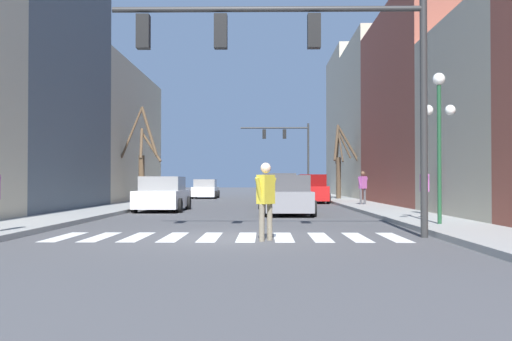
{
  "coord_description": "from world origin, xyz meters",
  "views": [
    {
      "loc": [
        0.89,
        -14.42,
        1.37
      ],
      "look_at": [
        0.28,
        28.38,
        2.15
      ],
      "focal_mm": 42.0,
      "sensor_mm": 36.0,
      "label": 1
    }
  ],
  "objects_px": {
    "traffic_signal_near": "(304,54)",
    "traffic_signal_far": "(289,144)",
    "pedestrian_on_right_sidewalk": "(363,185)",
    "pedestrian_crossing_street": "(424,186)",
    "street_tree_left_far": "(143,160)",
    "car_driving_away_lane": "(301,188)",
    "pedestrian_near_right_corner": "(266,195)",
    "car_parked_right_far": "(312,190)",
    "street_lamp_right_corner": "(439,117)",
    "car_parked_right_near": "(205,189)",
    "car_parked_right_mid": "(163,195)",
    "street_tree_left_near": "(340,162)",
    "car_driving_toward_lane": "(288,196)",
    "car_parked_left_near": "(279,192)"
  },
  "relations": [
    {
      "from": "pedestrian_on_right_sidewalk",
      "to": "street_lamp_right_corner",
      "type": "bearing_deg",
      "value": -129.56
    },
    {
      "from": "traffic_signal_near",
      "to": "pedestrian_near_right_corner",
      "type": "height_order",
      "value": "traffic_signal_near"
    },
    {
      "from": "pedestrian_crossing_street",
      "to": "street_tree_left_far",
      "type": "relative_size",
      "value": 0.31
    },
    {
      "from": "street_lamp_right_corner",
      "to": "pedestrian_near_right_corner",
      "type": "xyz_separation_m",
      "value": [
        -5.01,
        -3.5,
        -2.17
      ]
    },
    {
      "from": "traffic_signal_near",
      "to": "car_driving_away_lane",
      "type": "distance_m",
      "value": 35.08
    },
    {
      "from": "car_parked_right_mid",
      "to": "street_tree_left_far",
      "type": "xyz_separation_m",
      "value": [
        -2.4,
        7.15,
        1.86
      ]
    },
    {
      "from": "car_driving_toward_lane",
      "to": "pedestrian_near_right_corner",
      "type": "distance_m",
      "value": 10.85
    },
    {
      "from": "car_parked_left_near",
      "to": "car_parked_right_mid",
      "type": "bearing_deg",
      "value": 123.35
    },
    {
      "from": "traffic_signal_near",
      "to": "pedestrian_crossing_street",
      "type": "height_order",
      "value": "traffic_signal_near"
    },
    {
      "from": "car_driving_away_lane",
      "to": "traffic_signal_far",
      "type": "bearing_deg",
      "value": 11.19
    },
    {
      "from": "car_parked_left_near",
      "to": "street_tree_left_far",
      "type": "height_order",
      "value": "street_tree_left_far"
    },
    {
      "from": "street_lamp_right_corner",
      "to": "car_parked_right_near",
      "type": "height_order",
      "value": "street_lamp_right_corner"
    },
    {
      "from": "pedestrian_near_right_corner",
      "to": "pedestrian_on_right_sidewalk",
      "type": "distance_m",
      "value": 18.98
    },
    {
      "from": "car_driving_away_lane",
      "to": "street_tree_left_far",
      "type": "relative_size",
      "value": 0.75
    },
    {
      "from": "pedestrian_on_right_sidewalk",
      "to": "street_tree_left_near",
      "type": "relative_size",
      "value": 0.33
    },
    {
      "from": "car_parked_right_near",
      "to": "car_parked_right_far",
      "type": "bearing_deg",
      "value": -141.93
    },
    {
      "from": "pedestrian_on_right_sidewalk",
      "to": "street_tree_left_far",
      "type": "distance_m",
      "value": 12.74
    },
    {
      "from": "car_parked_right_mid",
      "to": "pedestrian_crossing_street",
      "type": "relative_size",
      "value": 2.75
    },
    {
      "from": "pedestrian_on_right_sidewalk",
      "to": "traffic_signal_far",
      "type": "bearing_deg",
      "value": 59.36
    },
    {
      "from": "street_lamp_right_corner",
      "to": "traffic_signal_far",
      "type": "bearing_deg",
      "value": 94.47
    },
    {
      "from": "traffic_signal_near",
      "to": "car_driving_away_lane",
      "type": "xyz_separation_m",
      "value": [
        2.02,
        34.82,
        -3.72
      ]
    },
    {
      "from": "car_parked_right_mid",
      "to": "pedestrian_crossing_street",
      "type": "bearing_deg",
      "value": -115.35
    },
    {
      "from": "pedestrian_crossing_street",
      "to": "street_tree_left_near",
      "type": "height_order",
      "value": "street_tree_left_near"
    },
    {
      "from": "car_parked_right_near",
      "to": "car_parked_right_far",
      "type": "xyz_separation_m",
      "value": [
        7.78,
        -9.93,
        0.11
      ]
    },
    {
      "from": "car_parked_right_far",
      "to": "street_tree_left_far",
      "type": "distance_m",
      "value": 10.82
    },
    {
      "from": "pedestrian_on_right_sidewalk",
      "to": "street_tree_left_near",
      "type": "distance_m",
      "value": 10.7
    },
    {
      "from": "car_parked_right_mid",
      "to": "car_parked_right_far",
      "type": "bearing_deg",
      "value": -36.19
    },
    {
      "from": "car_driving_toward_lane",
      "to": "pedestrian_crossing_street",
      "type": "xyz_separation_m",
      "value": [
        5.04,
        -2.07,
        0.44
      ]
    },
    {
      "from": "street_lamp_right_corner",
      "to": "street_tree_left_far",
      "type": "xyz_separation_m",
      "value": [
        -12.15,
        17.46,
        -0.63
      ]
    },
    {
      "from": "car_driving_away_lane",
      "to": "pedestrian_near_right_corner",
      "type": "distance_m",
      "value": 35.84
    },
    {
      "from": "traffic_signal_near",
      "to": "traffic_signal_far",
      "type": "bearing_deg",
      "value": 88.17
    },
    {
      "from": "pedestrian_on_right_sidewalk",
      "to": "car_parked_right_mid",
      "type": "bearing_deg",
      "value": 165.26
    },
    {
      "from": "street_lamp_right_corner",
      "to": "car_driving_toward_lane",
      "type": "distance_m",
      "value": 8.72
    },
    {
      "from": "street_tree_left_far",
      "to": "pedestrian_on_right_sidewalk",
      "type": "bearing_deg",
      "value": -12.42
    },
    {
      "from": "traffic_signal_near",
      "to": "traffic_signal_far",
      "type": "xyz_separation_m",
      "value": [
        1.24,
        38.75,
        0.2
      ]
    },
    {
      "from": "street_tree_left_near",
      "to": "pedestrian_near_right_corner",
      "type": "bearing_deg",
      "value": -100.5
    },
    {
      "from": "car_parked_left_near",
      "to": "car_parked_right_far",
      "type": "bearing_deg",
      "value": -18.03
    },
    {
      "from": "traffic_signal_far",
      "to": "pedestrian_on_right_sidewalk",
      "type": "xyz_separation_m",
      "value": [
        3.04,
        -21.4,
        -3.52
      ]
    },
    {
      "from": "traffic_signal_far",
      "to": "car_parked_right_mid",
      "type": "relative_size",
      "value": 1.35
    },
    {
      "from": "car_driving_away_lane",
      "to": "car_parked_right_mid",
      "type": "relative_size",
      "value": 0.87
    },
    {
      "from": "car_parked_right_far",
      "to": "pedestrian_near_right_corner",
      "type": "bearing_deg",
      "value": 173.02
    },
    {
      "from": "car_driving_away_lane",
      "to": "pedestrian_on_right_sidewalk",
      "type": "bearing_deg",
      "value": -172.62
    },
    {
      "from": "pedestrian_crossing_street",
      "to": "street_tree_left_far",
      "type": "bearing_deg",
      "value": 43.75
    },
    {
      "from": "traffic_signal_near",
      "to": "street_tree_left_near",
      "type": "distance_m",
      "value": 28.33
    },
    {
      "from": "traffic_signal_near",
      "to": "car_driving_away_lane",
      "type": "bearing_deg",
      "value": 86.69
    },
    {
      "from": "car_parked_left_near",
      "to": "pedestrian_crossing_street",
      "type": "height_order",
      "value": "pedestrian_crossing_street"
    },
    {
      "from": "traffic_signal_near",
      "to": "street_lamp_right_corner",
      "type": "bearing_deg",
      "value": 32.73
    },
    {
      "from": "car_driving_toward_lane",
      "to": "street_tree_left_near",
      "type": "height_order",
      "value": "street_tree_left_near"
    },
    {
      "from": "car_driving_toward_lane",
      "to": "pedestrian_near_right_corner",
      "type": "xyz_separation_m",
      "value": [
        -0.93,
        -10.8,
        0.3
      ]
    },
    {
      "from": "street_lamp_right_corner",
      "to": "car_driving_toward_lane",
      "type": "relative_size",
      "value": 0.93
    }
  ]
}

